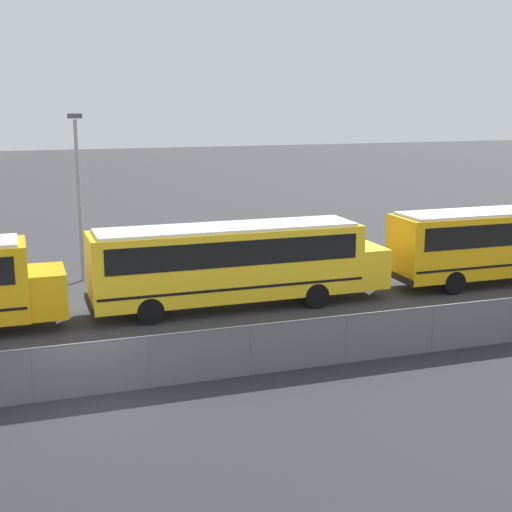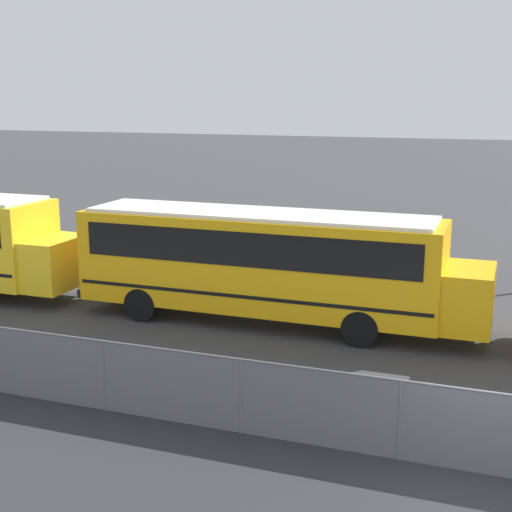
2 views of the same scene
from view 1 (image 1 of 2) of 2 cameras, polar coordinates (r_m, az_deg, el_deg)
ground_plane at (r=20.25m, az=-12.91°, el=-10.81°), size 200.00×200.00×0.00m
fence at (r=19.96m, az=-13.02°, el=-8.73°), size 112.21×0.07×1.54m
school_bus_4 at (r=27.21m, az=-1.76°, el=-0.26°), size 11.74×2.47×3.22m
school_bus_5 at (r=33.08m, az=19.63°, el=1.29°), size 11.74×2.47×3.22m
light_pole at (r=31.92m, az=-14.01°, el=5.12°), size 0.60×0.24×7.30m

